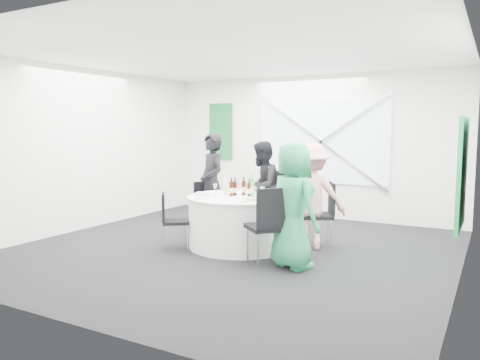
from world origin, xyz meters
The scene contains 46 objects.
floor centered at (0.00, 0.00, 0.00)m, with size 6.00×6.00×0.00m, color black.
ceiling centered at (0.00, 0.00, 2.80)m, with size 6.00×6.00×0.00m, color white.
wall_back centered at (0.00, 3.00, 1.40)m, with size 6.00×6.00×0.00m, color white.
wall_front centered at (0.00, -3.00, 1.40)m, with size 6.00×6.00×0.00m, color white.
wall_left centered at (-3.00, 0.00, 1.40)m, with size 6.00×6.00×0.00m, color white.
wall_right centered at (3.00, 0.00, 1.40)m, with size 6.00×6.00×0.00m, color white.
window_panel centered at (0.30, 2.96, 1.50)m, with size 2.60×0.03×1.60m, color silver.
window_brace_a centered at (0.30, 2.92, 1.50)m, with size 0.05×0.05×3.16m, color silver.
window_brace_b centered at (0.30, 2.92, 1.50)m, with size 0.05×0.05×3.16m, color silver.
green_banner centered at (-2.00, 2.95, 1.70)m, with size 0.55×0.04×1.20m, color #125E32.
green_sign centered at (2.94, 0.60, 1.20)m, with size 0.05×1.20×1.40m, color #17803E.
banquet_table centered at (0.00, 0.20, 0.38)m, with size 1.56×1.56×0.76m.
chair_back centered at (0.12, 1.43, 0.61)m, with size 0.51×0.52×1.03m.
chair_back_left centered at (-0.97, 0.79, 0.50)m, with size 0.54×0.54×0.86m.
chair_back_right centered at (1.10, 0.76, 0.57)m, with size 0.59×0.59×0.97m.
chair_front_right centered at (0.85, -0.56, 0.61)m, with size 0.66×0.66×1.03m.
chair_front_left centered at (-0.82, -0.42, 0.48)m, with size 0.53×0.52×0.82m.
person_man_back_left centered at (-0.85, 0.76, 0.84)m, with size 0.61×0.40×1.68m, color black.
person_man_back centered at (-0.14, 1.22, 0.77)m, with size 0.75×0.41×1.55m, color black.
person_woman_pink centered at (0.97, 0.60, 0.77)m, with size 1.00×0.46×1.54m, color pink.
person_woman_green centered at (1.10, -0.41, 0.79)m, with size 0.78×0.51×1.59m, color #258955.
plate_back centered at (0.06, 0.76, 0.77)m, with size 0.29×0.29×0.01m.
plate_back_left centered at (-0.39, 0.51, 0.77)m, with size 0.25×0.25×0.01m.
plate_back_right centered at (0.43, 0.50, 0.78)m, with size 0.28×0.28×0.04m.
plate_front_right centered at (0.36, -0.16, 0.78)m, with size 0.25×0.25×0.04m.
plate_front_left centered at (-0.38, -0.24, 0.77)m, with size 0.26×0.26×0.01m.
napkin centered at (-0.45, -0.11, 0.80)m, with size 0.18×0.12×0.05m, color white.
beer_bottle_a centered at (-0.09, 0.21, 0.86)m, with size 0.06×0.06×0.26m.
beer_bottle_b centered at (0.01, 0.30, 0.87)m, with size 0.06×0.06×0.28m.
beer_bottle_c centered at (0.13, 0.24, 0.86)m, with size 0.06×0.06×0.26m.
beer_bottle_d centered at (-0.11, 0.13, 0.87)m, with size 0.06×0.06×0.28m.
green_water_bottle centered at (0.17, 0.26, 0.89)m, with size 0.08×0.08×0.33m.
clear_water_bottle centered at (-0.24, 0.20, 0.87)m, with size 0.08×0.08×0.29m.
wine_glass_a centered at (0.39, 0.15, 0.88)m, with size 0.07×0.07×0.17m.
wine_glass_b centered at (-0.35, 0.39, 0.88)m, with size 0.07×0.07×0.17m.
wine_glass_c centered at (-0.39, 0.13, 0.88)m, with size 0.07×0.07×0.17m.
wine_glass_d centered at (0.32, 0.04, 0.88)m, with size 0.07×0.07×0.17m.
wine_glass_e centered at (0.01, 0.58, 0.88)m, with size 0.07×0.07×0.17m.
fork_a centered at (-0.54, 0.01, 0.76)m, with size 0.01×0.15×0.01m, color silver.
knife_a centered at (-0.30, -0.29, 0.76)m, with size 0.01×0.15×0.01m, color silver.
fork_b centered at (0.55, 0.38, 0.76)m, with size 0.01×0.15×0.01m, color silver.
knife_b centered at (0.39, 0.62, 0.76)m, with size 0.01×0.15×0.01m, color silver.
fork_c centered at (0.12, 0.76, 0.76)m, with size 0.01×0.15×0.01m, color silver.
knife_c centered at (-0.18, 0.75, 0.76)m, with size 0.01×0.15×0.01m, color silver.
fork_d centered at (0.33, -0.27, 0.76)m, with size 0.01×0.15×0.01m, color silver.
knife_d centered at (0.53, -0.03, 0.76)m, with size 0.01×0.15×0.01m, color silver.
Camera 1 is at (3.31, -5.80, 1.75)m, focal length 35.00 mm.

